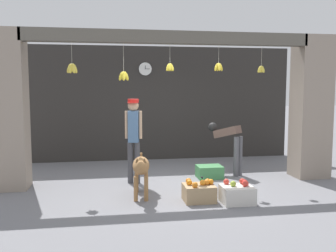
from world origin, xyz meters
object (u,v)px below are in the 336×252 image
Objects in this scene: worker_stooping at (229,141)px; dog at (141,167)px; water_bottle at (202,185)px; wall_clock at (145,69)px; shopkeeper at (134,134)px; produce_box_green at (209,172)px; fruit_crate_oranges at (199,192)px; fruit_crate_apples at (237,194)px.

dog is at bearing 178.65° from worker_stooping.
dog is 3.70× the size of water_bottle.
shopkeeper is at bearing -101.33° from wall_clock.
dog is at bearing -142.87° from produce_box_green.
dog is 2.01× the size of produce_box_green.
shopkeeper is 4.75× the size of wall_clock.
dog is 2.98× the size of wall_clock.
worker_stooping is 3.04m from wall_clock.
worker_stooping is at bearing -155.42° from shopkeeper.
dog is at bearing -172.92° from water_bottle.
fruit_crate_oranges is at bearing -157.77° from worker_stooping.
worker_stooping reaches higher than dog.
dog is 0.63× the size of shopkeeper.
fruit_crate_oranges is 1.00× the size of fruit_crate_apples.
shopkeeper reaches higher than worker_stooping.
worker_stooping reaches higher than water_bottle.
wall_clock reaches higher than fruit_crate_oranges.
water_bottle is 0.81× the size of wall_clock.
worker_stooping is 2.17× the size of fruit_crate_oranges.
water_bottle is (-0.94, -1.31, -0.62)m from worker_stooping.
fruit_crate_apples is 4.72m from wall_clock.
wall_clock is at bearing 93.84° from worker_stooping.
worker_stooping is at bearing 58.54° from fruit_crate_oranges.
worker_stooping is 2.19m from fruit_crate_apples.
dog is at bearing 159.08° from fruit_crate_apples.
wall_clock is (-0.52, 3.79, 2.25)m from fruit_crate_oranges.
water_bottle is at bearing 119.73° from fruit_crate_apples.
dog is 1.70m from fruit_crate_apples.
wall_clock reaches higher than produce_box_green.
produce_box_green is 1.13m from water_bottle.
fruit_crate_apples is (1.61, -1.59, -0.85)m from shopkeeper.
worker_stooping reaches higher than fruit_crate_oranges.
shopkeeper is 1.91m from fruit_crate_oranges.
fruit_crate_oranges is 0.64m from fruit_crate_apples.
dog is 3.91m from wall_clock.
produce_box_green is (-0.51, -0.27, -0.62)m from worker_stooping.
dog is 0.94× the size of worker_stooping.
produce_box_green is at bearing 67.53° from water_bottle.
fruit_crate_apples is at bearing -60.27° from water_bottle.
worker_stooping is at bearing 54.32° from water_bottle.
wall_clock is (-1.13, 3.99, 2.24)m from fruit_crate_apples.
shopkeeper is 3.25× the size of fruit_crate_apples.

